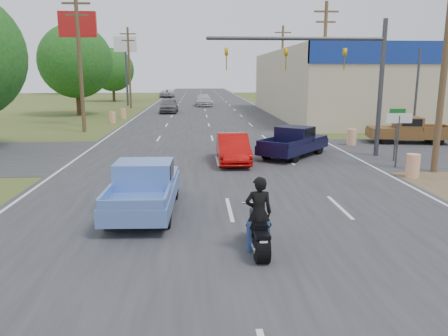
{
  "coord_description": "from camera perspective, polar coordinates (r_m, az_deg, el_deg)",
  "views": [
    {
      "loc": [
        -1.0,
        -5.35,
        4.25
      ],
      "look_at": [
        -0.16,
        8.36,
        1.3
      ],
      "focal_mm": 35.0,
      "sensor_mm": 36.0,
      "label": 1
    }
  ],
  "objects": [
    {
      "name": "main_road",
      "position": [
        45.56,
        -2.28,
        6.78
      ],
      "size": [
        15.0,
        180.0,
        0.02
      ],
      "primitive_type": "cube",
      "color": "#2D2D30",
      "rests_on": "ground"
    },
    {
      "name": "cross_road",
      "position": [
        23.76,
        -1.06,
        1.84
      ],
      "size": [
        120.0,
        10.0,
        0.02
      ],
      "primitive_type": "cube",
      "color": "#2D2D30",
      "rests_on": "ground"
    },
    {
      "name": "utility_pole_1",
      "position": [
        21.17,
        27.04,
        13.74
      ],
      "size": [
        2.0,
        0.28,
        10.0
      ],
      "color": "#4C3823",
      "rests_on": "ground"
    },
    {
      "name": "utility_pole_2",
      "position": [
        37.86,
        12.93,
        13.45
      ],
      "size": [
        2.0,
        0.28,
        10.0
      ],
      "color": "#4C3823",
      "rests_on": "ground"
    },
    {
      "name": "utility_pole_3",
      "position": [
        55.37,
        7.59,
        13.14
      ],
      "size": [
        2.0,
        0.28,
        10.0
      ],
      "color": "#4C3823",
      "rests_on": "ground"
    },
    {
      "name": "utility_pole_5",
      "position": [
        34.44,
        -18.33,
        13.31
      ],
      "size": [
        2.0,
        0.28,
        10.0
      ],
      "color": "#4C3823",
      "rests_on": "ground"
    },
    {
      "name": "utility_pole_6",
      "position": [
        57.99,
        -12.28,
        12.92
      ],
      "size": [
        2.0,
        0.28,
        10.0
      ],
      "color": "#4C3823",
      "rests_on": "ground"
    },
    {
      "name": "tree_1",
      "position": [
        48.99,
        -18.82,
        13.05
      ],
      "size": [
        7.56,
        7.56,
        9.36
      ],
      "color": "#422D19",
      "rests_on": "ground"
    },
    {
      "name": "tree_2",
      "position": [
        72.57,
        -14.36,
        12.32
      ],
      "size": [
        6.72,
        6.72,
        8.32
      ],
      "color": "#422D19",
      "rests_on": "ground"
    },
    {
      "name": "tree_5",
      "position": [
        105.05,
        13.97,
        12.68
      ],
      "size": [
        7.98,
        7.98,
        9.88
      ],
      "color": "#422D19",
      "rests_on": "ground"
    },
    {
      "name": "tree_6",
      "position": [
        104.48,
        -20.17,
        12.65
      ],
      "size": [
        8.82,
        8.82,
        10.92
      ],
      "color": "#422D19",
      "rests_on": "ground"
    },
    {
      "name": "barrel_0",
      "position": [
        19.91,
        23.43,
        0.25
      ],
      "size": [
        0.56,
        0.56,
        1.0
      ],
      "primitive_type": "cylinder",
      "color": "orange",
      "rests_on": "ground"
    },
    {
      "name": "barrel_1",
      "position": [
        27.77,
        16.33,
        3.88
      ],
      "size": [
        0.56,
        0.56,
        1.0
      ],
      "primitive_type": "cylinder",
      "color": "orange",
      "rests_on": "ground"
    },
    {
      "name": "barrel_2",
      "position": [
        40.24,
        -14.36,
        6.41
      ],
      "size": [
        0.56,
        0.56,
        1.0
      ],
      "primitive_type": "cylinder",
      "color": "orange",
      "rests_on": "ground"
    },
    {
      "name": "barrel_3",
      "position": [
        44.11,
        -13.02,
        6.95
      ],
      "size": [
        0.56,
        0.56,
        1.0
      ],
      "primitive_type": "cylinder",
      "color": "orange",
      "rests_on": "ground"
    },
    {
      "name": "pole_sign_left_near",
      "position": [
        38.65,
        -18.48,
        15.86
      ],
      "size": [
        3.0,
        0.35,
        9.2
      ],
      "color": "#3F3F44",
      "rests_on": "ground"
    },
    {
      "name": "pole_sign_left_far",
      "position": [
        62.15,
        -12.74,
        14.54
      ],
      "size": [
        3.0,
        0.35,
        9.2
      ],
      "color": "#3F3F44",
      "rests_on": "ground"
    },
    {
      "name": "lane_sign",
      "position": [
        21.56,
        21.84,
        5.0
      ],
      "size": [
        1.2,
        0.08,
        2.52
      ],
      "color": "#3F3F44",
      "rests_on": "ground"
    },
    {
      "name": "street_name_sign",
      "position": [
        23.2,
        21.57,
        4.74
      ],
      "size": [
        0.8,
        0.08,
        2.61
      ],
      "color": "#3F3F44",
      "rests_on": "ground"
    },
    {
      "name": "signal_mast",
      "position": [
        23.38,
        13.81,
        13.14
      ],
      "size": [
        9.12,
        0.4,
        7.0
      ],
      "color": "#3F3F44",
      "rests_on": "ground"
    },
    {
      "name": "red_convertible",
      "position": [
        21.36,
        1.15,
        2.56
      ],
      "size": [
        1.48,
        4.25,
        1.4
      ],
      "primitive_type": "imported",
      "rotation": [
        0.0,
        0.0,
        -0.0
      ],
      "color": "#B30A08",
      "rests_on": "ground"
    },
    {
      "name": "motorcycle",
      "position": [
        10.67,
        4.54,
        -8.65
      ],
      "size": [
        0.65,
        2.1,
        1.07
      ],
      "rotation": [
        0.0,
        0.0,
        0.01
      ],
      "color": "black",
      "rests_on": "ground"
    },
    {
      "name": "rider",
      "position": [
        10.57,
        4.53,
        -6.4
      ],
      "size": [
        0.66,
        0.44,
        1.8
      ],
      "primitive_type": "imported",
      "rotation": [
        0.0,
        0.0,
        3.15
      ],
      "color": "black",
      "rests_on": "ground"
    },
    {
      "name": "blue_pickup",
      "position": [
        13.93,
        -10.32,
        -2.35
      ],
      "size": [
        2.01,
        4.92,
        1.62
      ],
      "rotation": [
        0.0,
        0.0,
        -0.03
      ],
      "color": "black",
      "rests_on": "ground"
    },
    {
      "name": "navy_pickup",
      "position": [
        23.28,
        9.23,
        3.45
      ],
      "size": [
        4.46,
        4.86,
        1.59
      ],
      "rotation": [
        0.0,
        0.0,
        -0.69
      ],
      "color": "black",
      "rests_on": "ground"
    },
    {
      "name": "brown_pickup",
      "position": [
        29.84,
        22.77,
        4.61
      ],
      "size": [
        5.22,
        2.74,
        1.65
      ],
      "rotation": [
        0.0,
        0.0,
        1.4
      ],
      "color": "black",
      "rests_on": "ground"
    },
    {
      "name": "distant_car_grey",
      "position": [
        49.83,
        -7.19,
        8.07
      ],
      "size": [
        1.98,
        4.75,
        1.61
      ],
      "primitive_type": "imported",
      "rotation": [
        0.0,
        0.0,
        -0.02
      ],
      "color": "slate",
      "rests_on": "ground"
    },
    {
      "name": "distant_car_silver",
      "position": [
        60.08,
        -2.65,
        8.82
      ],
      "size": [
        2.4,
        5.52,
        1.58
      ],
      "primitive_type": "imported",
      "rotation": [
        0.0,
        0.0,
        0.03
      ],
      "color": "silver",
      "rests_on": "ground"
    },
    {
      "name": "distant_car_white",
      "position": [
        83.58,
        -7.42,
        9.64
      ],
      "size": [
        2.68,
        5.51,
        1.51
      ],
      "primitive_type": "imported",
      "rotation": [
        0.0,
        0.0,
        3.11
      ],
      "color": "#B8B8B8",
      "rests_on": "ground"
    }
  ]
}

